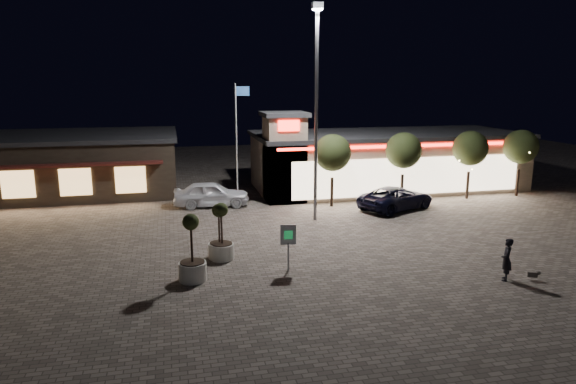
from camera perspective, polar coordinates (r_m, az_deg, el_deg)
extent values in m
plane|color=slate|center=(23.03, 3.69, -8.52)|extent=(90.00, 90.00, 0.00)
cube|color=tan|center=(40.52, 10.87, 3.31)|extent=(20.00, 8.00, 4.00)
cube|color=#262628|center=(40.25, 10.99, 6.33)|extent=(20.40, 8.40, 0.30)
cube|color=beige|center=(36.98, 13.35, 1.72)|extent=(17.00, 0.12, 2.60)
cube|color=red|center=(36.63, 13.54, 5.02)|extent=(19.00, 0.10, 0.18)
cube|color=tan|center=(35.14, -0.40, 3.66)|extent=(2.60, 2.60, 5.80)
cube|color=#262628|center=(34.81, -0.41, 8.63)|extent=(3.00, 3.00, 0.30)
cube|color=red|center=(33.55, 0.10, 7.38)|extent=(1.40, 0.10, 0.70)
cube|color=#382D23|center=(41.80, -23.51, 2.78)|extent=(16.00, 10.00, 4.00)
cube|color=#262628|center=(41.54, -23.76, 5.70)|extent=(16.40, 10.40, 0.30)
cube|color=#591E19|center=(36.45, -25.10, 2.65)|extent=(14.40, 0.80, 0.15)
cube|color=#EFB76B|center=(37.46, -27.81, 0.75)|extent=(2.00, 0.12, 1.80)
cube|color=#EFB76B|center=(36.70, -22.54, 1.03)|extent=(2.00, 0.12, 1.80)
cube|color=#EFB76B|center=(36.27, -17.09, 1.30)|extent=(2.00, 0.12, 1.80)
cylinder|color=gray|center=(29.85, 3.15, 8.10)|extent=(0.20, 0.20, 12.00)
cube|color=gray|center=(30.05, 3.30, 19.98)|extent=(0.60, 0.40, 0.35)
cube|color=white|center=(30.02, 3.29, 19.60)|extent=(0.45, 0.30, 0.08)
cylinder|color=white|center=(34.13, -5.73, 5.21)|extent=(0.10, 0.10, 8.00)
cube|color=#295699|center=(33.94, -5.09, 11.11)|extent=(0.90, 0.04, 0.60)
cylinder|color=#332319|center=(34.00, 4.89, 0.01)|extent=(0.20, 0.20, 1.92)
sphere|color=#2D3819|center=(33.55, 4.98, 4.37)|extent=(2.42, 2.42, 2.42)
cylinder|color=#332319|center=(35.83, 12.53, 0.39)|extent=(0.20, 0.20, 1.92)
sphere|color=#2D3819|center=(35.39, 12.73, 4.53)|extent=(2.42, 2.42, 2.42)
cylinder|color=#332319|center=(38.22, 19.32, 0.72)|extent=(0.20, 0.20, 1.92)
sphere|color=#2D3819|center=(37.82, 19.60, 4.60)|extent=(2.42, 2.42, 2.42)
cylinder|color=#332319|center=(40.48, 24.13, 0.95)|extent=(0.20, 0.20, 1.92)
sphere|color=#2D3819|center=(40.10, 24.45, 4.61)|extent=(2.42, 2.42, 2.42)
imported|color=black|center=(33.87, 11.96, -0.65)|extent=(5.91, 4.49, 1.49)
imported|color=white|center=(34.25, -8.51, -0.21)|extent=(5.07, 2.36, 1.68)
imported|color=black|center=(23.30, 23.12, -6.92)|extent=(0.72, 0.79, 1.80)
cube|color=#59514C|center=(23.95, 25.49, -8.26)|extent=(0.43, 0.29, 0.21)
sphere|color=#59514C|center=(23.99, 26.05, -8.06)|extent=(0.19, 0.19, 0.19)
cylinder|color=silver|center=(24.27, -7.31, -6.57)|extent=(1.10, 1.10, 0.73)
cylinder|color=black|center=(24.15, -7.34, -5.71)|extent=(0.95, 0.95, 0.05)
cylinder|color=#332319|center=(23.91, -7.39, -3.77)|extent=(0.09, 0.09, 1.65)
sphere|color=#2D3819|center=(23.70, -7.44, -1.96)|extent=(0.64, 0.64, 0.64)
cylinder|color=silver|center=(21.97, -10.54, -8.67)|extent=(1.17, 1.17, 0.78)
cylinder|color=black|center=(21.83, -10.58, -7.67)|extent=(1.01, 1.01, 0.06)
cylinder|color=#332319|center=(21.54, -10.67, -5.40)|extent=(0.10, 0.10, 1.75)
sphere|color=#2D3819|center=(21.31, -10.76, -3.28)|extent=(0.68, 0.68, 0.68)
cylinder|color=silver|center=(24.44, -7.59, -6.47)|extent=(1.06, 1.06, 0.71)
cylinder|color=black|center=(24.33, -7.62, -5.64)|extent=(0.92, 0.92, 0.05)
cylinder|color=#332319|center=(24.09, -7.67, -3.78)|extent=(0.09, 0.09, 1.59)
sphere|color=#2D3819|center=(23.89, -7.72, -2.04)|extent=(0.62, 0.62, 0.62)
cylinder|color=gray|center=(22.63, 0.02, -7.17)|extent=(0.08, 0.08, 1.26)
cube|color=white|center=(22.32, 0.02, -4.76)|extent=(0.68, 0.16, 0.89)
cube|color=#16893E|center=(22.28, 0.05, -4.79)|extent=(0.37, 0.07, 0.37)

